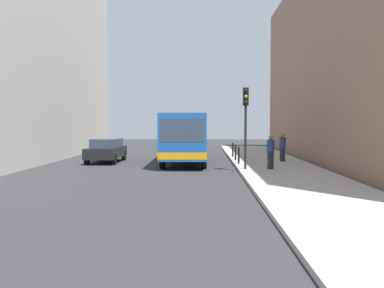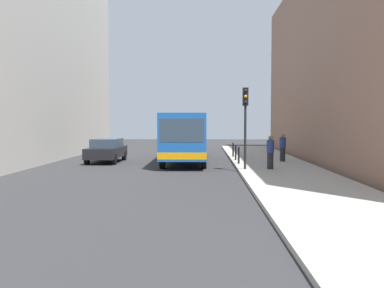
{
  "view_description": "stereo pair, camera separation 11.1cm",
  "coord_description": "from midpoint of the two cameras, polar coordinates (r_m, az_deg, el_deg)",
  "views": [
    {
      "loc": [
        1.41,
        -23.56,
        2.55
      ],
      "look_at": [
        0.76,
        2.19,
        1.24
      ],
      "focal_mm": 41.21,
      "sensor_mm": 36.0,
      "label": 1
    },
    {
      "loc": [
        1.52,
        -23.56,
        2.55
      ],
      "look_at": [
        0.76,
        2.19,
        1.24
      ],
      "focal_mm": 41.21,
      "sensor_mm": 36.0,
      "label": 2
    }
  ],
  "objects": [
    {
      "name": "sidewalk",
      "position": [
        24.01,
        11.12,
        -3.05
      ],
      "size": [
        4.4,
        40.0,
        0.15
      ],
      "primitive_type": "cube",
      "color": "#ADA89E",
      "rests_on": "ground"
    },
    {
      "name": "bollard_near",
      "position": [
        25.24,
        6.19,
        -1.47
      ],
      "size": [
        0.11,
        0.11,
        0.95
      ],
      "primitive_type": "cylinder",
      "color": "black",
      "rests_on": "sidewalk"
    },
    {
      "name": "car_beside_bus",
      "position": [
        28.13,
        -10.88,
        -0.74
      ],
      "size": [
        1.91,
        4.42,
        1.48
      ],
      "rotation": [
        0.0,
        0.0,
        3.13
      ],
      "color": "black",
      "rests_on": "ground"
    },
    {
      "name": "building_right",
      "position": [
        29.57,
        21.86,
        10.08
      ],
      "size": [
        7.0,
        32.0,
        12.69
      ],
      "primitive_type": "cube",
      "color": "#936B56",
      "rests_on": "ground"
    },
    {
      "name": "bollard_far",
      "position": [
        30.21,
        5.45,
        -0.75
      ],
      "size": [
        0.11,
        0.11,
        0.95
      ],
      "primitive_type": "cylinder",
      "color": "black",
      "rests_on": "sidewalk"
    },
    {
      "name": "pedestrian_mid_sidewalk",
      "position": [
        27.15,
        11.77,
        -0.45
      ],
      "size": [
        0.38,
        0.38,
        1.67
      ],
      "rotation": [
        0.0,
        0.0,
        0.16
      ],
      "color": "#26262D",
      "rests_on": "sidewalk"
    },
    {
      "name": "car_behind_bus",
      "position": [
        38.8,
        -0.07,
        0.31
      ],
      "size": [
        2.12,
        4.52,
        1.48
      ],
      "rotation": [
        0.0,
        0.0,
        3.22
      ],
      "color": "silver",
      "rests_on": "ground"
    },
    {
      "name": "ground_plane",
      "position": [
        23.74,
        -1.87,
        -3.25
      ],
      "size": [
        80.0,
        80.0,
        0.0
      ],
      "primitive_type": "plane",
      "color": "#2D2D30"
    },
    {
      "name": "bollard_mid",
      "position": [
        27.73,
        5.79,
        -1.08
      ],
      "size": [
        0.11,
        0.11,
        0.95
      ],
      "primitive_type": "cylinder",
      "color": "black",
      "rests_on": "sidewalk"
    },
    {
      "name": "traffic_light",
      "position": [
        22.31,
        7.06,
        4.06
      ],
      "size": [
        0.28,
        0.33,
        4.1
      ],
      "color": "black",
      "rests_on": "sidewalk"
    },
    {
      "name": "bus",
      "position": [
        27.89,
        -0.71,
        1.22
      ],
      "size": [
        2.61,
        11.04,
        3.0
      ],
      "rotation": [
        0.0,
        0.0,
        3.15
      ],
      "color": "#19519E",
      "rests_on": "ground"
    },
    {
      "name": "pedestrian_near_signal",
      "position": [
        22.61,
        10.24,
        -1.07
      ],
      "size": [
        0.38,
        0.38,
        1.7
      ],
      "rotation": [
        0.0,
        0.0,
        2.78
      ],
      "color": "#26262D",
      "rests_on": "sidewalk"
    }
  ]
}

